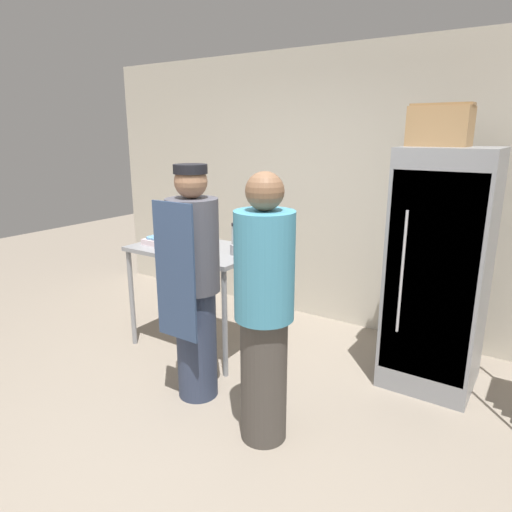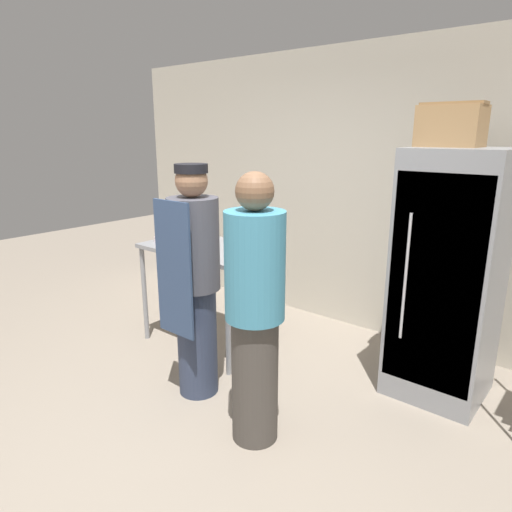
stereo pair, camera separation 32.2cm
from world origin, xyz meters
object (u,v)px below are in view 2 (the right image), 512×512
donut_box (173,237)px  person_baker (194,280)px  refrigerator (448,277)px  person_customer (255,311)px  cardboard_storage_box (451,125)px  blender_pitcher (245,240)px

donut_box → person_baker: bearing=-32.6°
refrigerator → person_customer: (-0.72, -1.31, -0.04)m
refrigerator → donut_box: refrigerator is taller
cardboard_storage_box → blender_pitcher: bearing=-157.4°
blender_pitcher → cardboard_storage_box: bearing=22.6°
person_baker → donut_box: bearing=147.4°
blender_pitcher → person_customer: bearing=-46.0°
blender_pitcher → cardboard_storage_box: cardboard_storage_box is taller
donut_box → person_baker: person_baker is taller
refrigerator → blender_pitcher: size_ratio=6.97×
person_baker → person_customer: 0.70m
donut_box → person_customer: size_ratio=0.16×
donut_box → cardboard_storage_box: bearing=17.0°
donut_box → cardboard_storage_box: size_ratio=0.66×
refrigerator → person_customer: size_ratio=1.06×
refrigerator → donut_box: size_ratio=6.52×
refrigerator → donut_box: bearing=-165.3°
refrigerator → person_customer: bearing=-118.8°
donut_box → blender_pitcher: size_ratio=1.07×
person_customer → donut_box: bearing=155.7°
cardboard_storage_box → person_baker: 2.08m
refrigerator → cardboard_storage_box: bearing=148.7°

